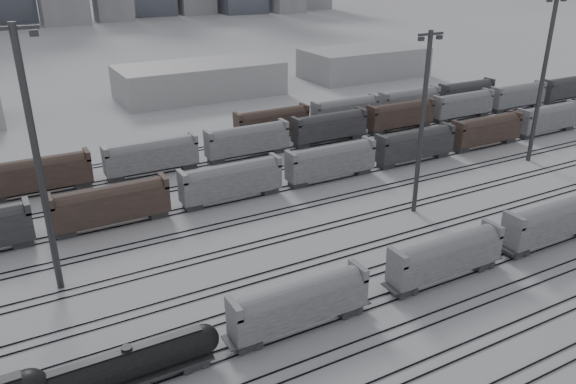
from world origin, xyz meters
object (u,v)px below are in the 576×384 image
hopper_car_a (300,302)px  hopper_car_b (446,254)px  tank_car_b (129,365)px  hopper_car_c (553,219)px  light_mast_c (422,121)px

hopper_car_a → hopper_car_b: size_ratio=0.98×
tank_car_b → hopper_car_c: 51.73m
hopper_car_c → hopper_car_a: bearing=180.0°
hopper_car_a → hopper_car_b: 18.30m
hopper_car_a → light_mast_c: bearing=29.5°
light_mast_c → hopper_car_a: bearing=-150.5°
tank_car_b → light_mast_c: size_ratio=0.64×
hopper_car_a → light_mast_c: (27.30, 15.43, 9.91)m
tank_car_b → hopper_car_b: 34.40m
hopper_car_a → hopper_car_b: hopper_car_b is taller
hopper_car_b → hopper_car_c: (17.33, 0.00, 0.14)m
light_mast_c → tank_car_b: bearing=-160.4°
hopper_car_b → light_mast_c: 20.40m
tank_car_b → hopper_car_b: hopper_car_b is taller
tank_car_b → light_mast_c: 47.29m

